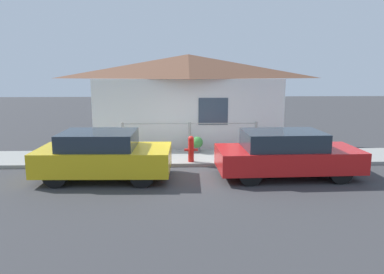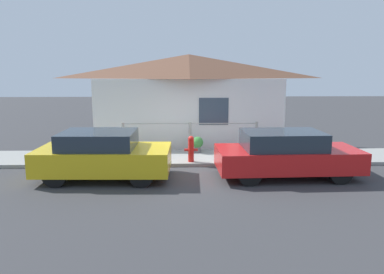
# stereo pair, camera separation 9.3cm
# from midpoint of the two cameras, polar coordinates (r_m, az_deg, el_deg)

# --- Properties ---
(ground_plane) EXTENTS (60.00, 60.00, 0.00)m
(ground_plane) POSITION_cam_midpoint_polar(r_m,az_deg,el_deg) (11.72, 0.19, -4.60)
(ground_plane) COLOR #38383A
(sidewalk) EXTENTS (24.00, 2.06, 0.11)m
(sidewalk) POSITION_cam_midpoint_polar(r_m,az_deg,el_deg) (12.70, 0.03, -3.16)
(sidewalk) COLOR gray
(sidewalk) RESTS_ON ground_plane
(house) EXTENTS (7.58, 2.23, 3.58)m
(house) POSITION_cam_midpoint_polar(r_m,az_deg,el_deg) (14.83, -0.27, 9.83)
(house) COLOR white
(house) RESTS_ON ground_plane
(fence) EXTENTS (4.90, 0.10, 1.04)m
(fence) POSITION_cam_midpoint_polar(r_m,az_deg,el_deg) (13.43, -0.09, 0.33)
(fence) COLOR #999993
(fence) RESTS_ON sidewalk
(car_left) EXTENTS (3.67, 1.89, 1.33)m
(car_left) POSITION_cam_midpoint_polar(r_m,az_deg,el_deg) (10.63, -13.16, -2.69)
(car_left) COLOR gold
(car_left) RESTS_ON ground_plane
(car_right) EXTENTS (3.99, 1.81, 1.31)m
(car_right) POSITION_cam_midpoint_polar(r_m,az_deg,el_deg) (10.84, 14.37, -2.54)
(car_right) COLOR red
(car_right) RESTS_ON ground_plane
(fire_hydrant) EXTENTS (0.43, 0.19, 0.83)m
(fire_hydrant) POSITION_cam_midpoint_polar(r_m,az_deg,el_deg) (11.84, 0.07, -1.72)
(fire_hydrant) COLOR red
(fire_hydrant) RESTS_ON sidewalk
(potted_plant_near_hydrant) EXTENTS (0.40, 0.40, 0.56)m
(potted_plant_near_hydrant) POSITION_cam_midpoint_polar(r_m,az_deg,el_deg) (13.17, 1.05, -0.96)
(potted_plant_near_hydrant) COLOR slate
(potted_plant_near_hydrant) RESTS_ON sidewalk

